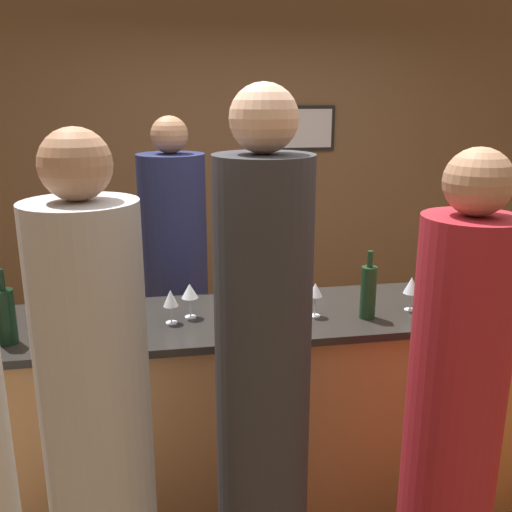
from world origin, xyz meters
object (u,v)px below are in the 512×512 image
at_px(bartender, 176,296).
at_px(wine_bottle_1, 503,289).
at_px(ice_bucket, 467,282).
at_px(wine_bottle_2, 368,291).
at_px(guest_3, 453,416).
at_px(wine_bottle_0, 6,315).
at_px(guest_0, 263,401).
at_px(guest_4, 99,437).

xyz_separation_m(bartender, wine_bottle_1, (1.46, -0.91, 0.27)).
bearing_deg(ice_bucket, wine_bottle_2, -166.85).
relative_size(guest_3, wine_bottle_0, 5.85).
xyz_separation_m(guest_0, guest_3, (0.70, -0.05, -0.10)).
height_order(guest_4, wine_bottle_1, guest_4).
distance_m(guest_4, wine_bottle_2, 1.29).
bearing_deg(guest_4, wine_bottle_0, 126.25).
height_order(guest_3, wine_bottle_0, guest_3).
bearing_deg(wine_bottle_2, bartender, 134.59).
bearing_deg(bartender, guest_3, 123.81).
bearing_deg(guest_4, guest_0, 1.35).
relative_size(guest_3, wine_bottle_2, 5.86).
bearing_deg(wine_bottle_0, wine_bottle_2, 0.58).
distance_m(guest_0, wine_bottle_0, 1.10).
distance_m(bartender, wine_bottle_0, 1.14).
relative_size(wine_bottle_1, wine_bottle_2, 0.98).
relative_size(bartender, guest_4, 0.99).
bearing_deg(ice_bucket, guest_0, -149.60).
height_order(guest_0, wine_bottle_0, guest_0).
xyz_separation_m(bartender, guest_0, (0.25, -1.38, 0.08)).
distance_m(wine_bottle_1, wine_bottle_2, 0.63).
xyz_separation_m(bartender, wine_bottle_0, (-0.70, -0.86, 0.27)).
distance_m(guest_4, wine_bottle_1, 1.85).
bearing_deg(guest_0, ice_bucket, 30.40).
relative_size(guest_4, wine_bottle_2, 6.10).
height_order(wine_bottle_0, ice_bucket, wine_bottle_0).
distance_m(bartender, wine_bottle_2, 1.22).
bearing_deg(guest_4, bartender, 77.53).
bearing_deg(wine_bottle_0, guest_4, -53.75).
xyz_separation_m(wine_bottle_2, ice_bucket, (0.56, 0.13, -0.03)).
xyz_separation_m(guest_0, wine_bottle_2, (0.58, 0.54, 0.19)).
bearing_deg(bartender, guest_0, 100.42).
distance_m(guest_3, wine_bottle_1, 0.78).
distance_m(guest_0, wine_bottle_2, 0.81).
xyz_separation_m(bartender, wine_bottle_2, (0.83, -0.85, 0.27)).
distance_m(wine_bottle_0, ice_bucket, 2.10).
distance_m(guest_0, wine_bottle_1, 1.31).
xyz_separation_m(guest_4, wine_bottle_2, (1.14, 0.55, 0.26)).
relative_size(wine_bottle_0, ice_bucket, 1.67).
height_order(wine_bottle_2, ice_bucket, wine_bottle_2).
bearing_deg(guest_0, wine_bottle_2, 42.77).
bearing_deg(bartender, wine_bottle_1, 148.12).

